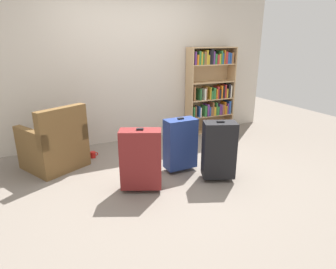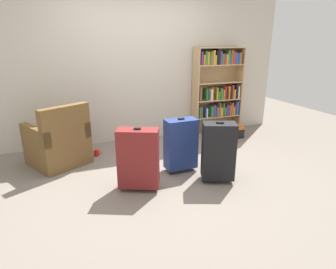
{
  "view_description": "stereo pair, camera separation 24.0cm",
  "coord_description": "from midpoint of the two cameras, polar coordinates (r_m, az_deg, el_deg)",
  "views": [
    {
      "loc": [
        -1.42,
        -3.17,
        1.72
      ],
      "look_at": [
        0.04,
        0.06,
        0.55
      ],
      "focal_mm": 30.52,
      "sensor_mm": 36.0,
      "label": 1
    },
    {
      "loc": [
        -1.19,
        -3.26,
        1.72
      ],
      "look_at": [
        0.04,
        0.06,
        0.55
      ],
      "focal_mm": 30.52,
      "sensor_mm": 36.0,
      "label": 2
    }
  ],
  "objects": [
    {
      "name": "bookshelf",
      "position": [
        5.55,
        7.3,
        9.33
      ],
      "size": [
        0.94,
        0.28,
        1.61
      ],
      "color": "tan",
      "rests_on": "ground"
    },
    {
      "name": "storage_box",
      "position": [
        5.44,
        10.03,
        0.79
      ],
      "size": [
        0.43,
        0.26,
        0.21
      ],
      "color": "black",
      "rests_on": "ground"
    },
    {
      "name": "suitcase_dark_red",
      "position": [
        3.36,
        -7.49,
        -4.92
      ],
      "size": [
        0.53,
        0.39,
        0.78
      ],
      "color": "maroon",
      "rests_on": "ground"
    },
    {
      "name": "suitcase_black",
      "position": [
        3.64,
        8.28,
        -3.06
      ],
      "size": [
        0.46,
        0.38,
        0.79
      ],
      "color": "black",
      "rests_on": "ground"
    },
    {
      "name": "armchair",
      "position": [
        4.33,
        -23.15,
        -2.16
      ],
      "size": [
        0.95,
        0.95,
        0.9
      ],
      "color": "brown",
      "rests_on": "ground"
    },
    {
      "name": "back_wall",
      "position": [
        5.06,
        -9.45,
        13.27
      ],
      "size": [
        5.61,
        0.1,
        2.6
      ],
      "primitive_type": "cube",
      "color": "beige",
      "rests_on": "ground"
    },
    {
      "name": "ground_plane",
      "position": [
        3.87,
        -1.91,
        -8.13
      ],
      "size": [
        9.81,
        9.81,
        0.0
      ],
      "primitive_type": "plane",
      "color": "slate"
    },
    {
      "name": "suitcase_navy_blue",
      "position": [
        3.86,
        0.71,
        -1.86
      ],
      "size": [
        0.43,
        0.24,
        0.75
      ],
      "color": "navy",
      "rests_on": "ground"
    },
    {
      "name": "mug",
      "position": [
        4.58,
        -16.2,
        -3.91
      ],
      "size": [
        0.12,
        0.08,
        0.1
      ],
      "color": "red",
      "rests_on": "ground"
    }
  ]
}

